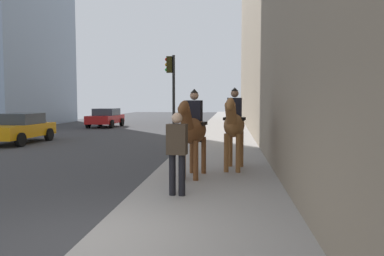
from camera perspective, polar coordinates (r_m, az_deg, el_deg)
name	(u,v)px	position (r m, az deg, el deg)	size (l,w,h in m)	color
sidewalk_slab	(198,246)	(5.43, 0.96, -17.50)	(120.00, 3.28, 0.12)	gray
mounted_horse_near	(193,129)	(9.47, 0.16, -0.16)	(2.15, 0.77, 2.24)	brown
mounted_horse_far	(234,124)	(10.54, 6.38, 0.61)	(2.15, 0.74, 2.31)	brown
pedestrian_greeting	(177,148)	(7.66, -2.29, -3.08)	(0.30, 0.42, 1.70)	black
car_near_lane	(19,128)	(19.95, -24.81, 0.01)	(4.20, 2.05, 1.44)	orange
car_mid_lane	(106,117)	(29.86, -12.95, 1.59)	(4.01, 2.09, 1.44)	maroon
traffic_light_near_curb	(172,86)	(16.39, -3.10, 6.35)	(0.20, 0.44, 4.01)	black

